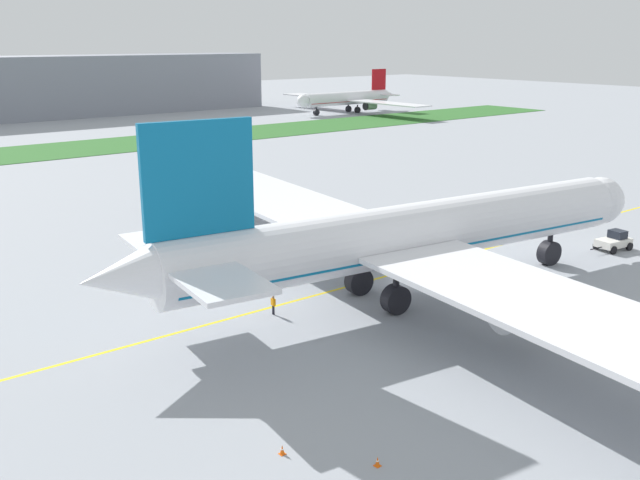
{
  "coord_description": "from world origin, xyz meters",
  "views": [
    {
      "loc": [
        -47.58,
        -47.04,
        23.11
      ],
      "look_at": [
        -4.93,
        6.91,
        3.77
      ],
      "focal_mm": 40.43,
      "sensor_mm": 36.0,
      "label": 1
    }
  ],
  "objects": [
    {
      "name": "terminal_building",
      "position": [
        31.86,
        175.75,
        9.0
      ],
      "size": [
        125.57,
        20.0,
        18.0
      ],
      "primitive_type": "cube",
      "color": "gray",
      "rests_on": "ground"
    },
    {
      "name": "ground_crew_marshaller_front",
      "position": [
        -14.59,
        1.21,
        1.04
      ],
      "size": [
        0.3,
        0.6,
        1.71
      ],
      "color": "black",
      "rests_on": "ground"
    },
    {
      "name": "traffic_cone_starboard_wing",
      "position": [
        -23.12,
        -21.28,
        0.28
      ],
      "size": [
        0.36,
        0.36,
        0.58
      ],
      "color": "#F2590C",
      "rests_on": "ground"
    },
    {
      "name": "airliner_foreground",
      "position": [
        -2.76,
        -2.66,
        5.91
      ],
      "size": [
        57.85,
        93.4,
        17.39
      ],
      "color": "white",
      "rests_on": "ground"
    },
    {
      "name": "apron_taxi_line",
      "position": [
        0.0,
        2.76,
        0.0
      ],
      "size": [
        280.0,
        0.36,
        0.01
      ],
      "primitive_type": "cube",
      "color": "yellow",
      "rests_on": "ground"
    },
    {
      "name": "parked_airliner_far_centre",
      "position": [
        103.83,
        129.88,
        4.53
      ],
      "size": [
        40.1,
        63.33,
        13.36
      ],
      "color": "white",
      "rests_on": "ground"
    },
    {
      "name": "grass_median_strip",
      "position": [
        0.0,
        107.34,
        0.05
      ],
      "size": [
        320.0,
        24.0,
        0.1
      ],
      "primitive_type": "cube",
      "color": "#2D6628",
      "rests_on": "ground"
    },
    {
      "name": "pushback_tug",
      "position": [
        27.0,
        -6.31,
        1.0
      ],
      "size": [
        5.88,
        3.01,
        2.19
      ],
      "color": "white",
      "rests_on": "ground"
    },
    {
      "name": "ground_plane",
      "position": [
        0.0,
        0.0,
        0.0
      ],
      "size": [
        600.0,
        600.0,
        0.0
      ],
      "primitive_type": "plane",
      "color": "#9399A0",
      "rests_on": "ground"
    },
    {
      "name": "traffic_cone_near_nose",
      "position": [
        -26.61,
        -17.0,
        0.28
      ],
      "size": [
        0.36,
        0.36,
        0.58
      ],
      "color": "#F2590C",
      "rests_on": "ground"
    }
  ]
}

